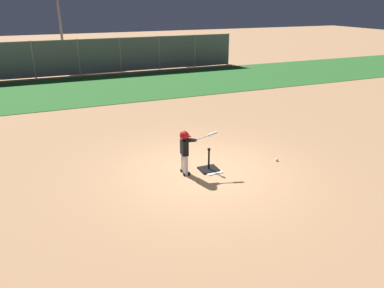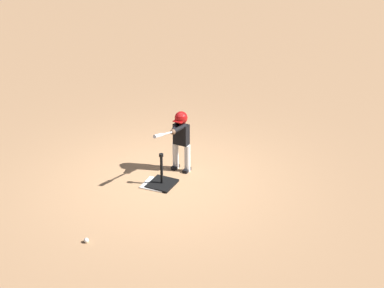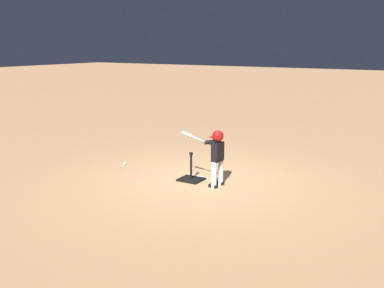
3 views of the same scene
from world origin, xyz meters
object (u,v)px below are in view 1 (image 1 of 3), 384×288
(batting_tee, at_px, (209,168))
(bleachers_left_center, at_px, (89,60))
(baseball, at_px, (277,160))
(bleachers_right_center, at_px, (200,55))
(batter_child, at_px, (186,147))

(batting_tee, relative_size, bleachers_left_center, 0.18)
(baseball, distance_m, bleachers_left_center, 16.83)
(batting_tee, height_order, bleachers_right_center, bleachers_right_center)
(baseball, bearing_deg, bleachers_right_center, 73.33)
(batter_child, distance_m, baseball, 2.73)
(batting_tee, height_order, bleachers_left_center, bleachers_left_center)
(baseball, relative_size, bleachers_left_center, 0.02)
(baseball, height_order, bleachers_left_center, bleachers_left_center)
(batter_child, height_order, baseball, batter_child)
(batter_child, bearing_deg, bleachers_right_center, 64.90)
(batter_child, relative_size, bleachers_left_center, 0.34)
(bleachers_left_center, bearing_deg, baseball, -81.00)
(batting_tee, xyz_separation_m, batter_child, (-0.63, 0.06, 0.67))
(batter_child, height_order, bleachers_left_center, bleachers_left_center)
(batting_tee, height_order, baseball, batting_tee)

